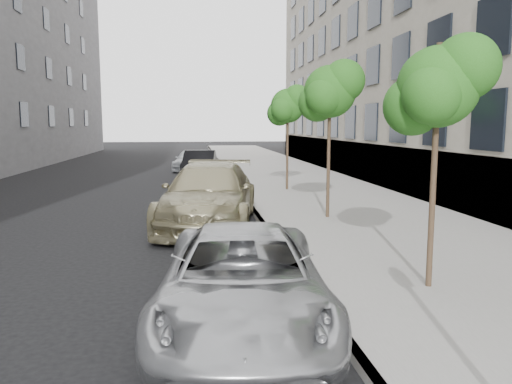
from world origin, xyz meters
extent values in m
plane|color=black|center=(0.00, 0.00, 0.00)|extent=(160.00, 160.00, 0.00)
cube|color=gray|center=(4.30, 24.00, 0.07)|extent=(6.40, 72.00, 0.14)
cube|color=#9E9B93|center=(1.18, 24.00, 0.07)|extent=(0.15, 72.00, 0.14)
cylinder|color=#38281C|center=(3.20, 1.50, 2.16)|extent=(0.10, 0.10, 4.05)
sphere|color=#266119|center=(3.20, 1.50, 3.49)|extent=(1.32, 1.32, 1.32)
sphere|color=#266119|center=(3.55, 1.30, 3.79)|extent=(1.06, 1.06, 1.06)
sphere|color=#266119|center=(2.90, 1.75, 3.19)|extent=(0.99, 0.99, 0.99)
cylinder|color=#38281C|center=(3.20, 8.00, 2.33)|extent=(0.10, 0.10, 4.39)
sphere|color=#266119|center=(3.20, 8.00, 3.83)|extent=(1.52, 1.52, 1.52)
sphere|color=#266119|center=(3.55, 7.80, 4.13)|extent=(1.21, 1.21, 1.21)
sphere|color=#266119|center=(2.90, 8.25, 3.53)|extent=(1.14, 1.14, 1.14)
cylinder|color=#38281C|center=(3.20, 14.50, 2.25)|extent=(0.10, 0.10, 4.22)
sphere|color=#266119|center=(3.20, 14.50, 3.66)|extent=(1.43, 1.43, 1.43)
sphere|color=#266119|center=(3.55, 14.30, 3.96)|extent=(1.14, 1.14, 1.14)
sphere|color=#266119|center=(2.90, 14.75, 3.36)|extent=(1.07, 1.07, 1.07)
imported|color=#B0B2B5|center=(-0.10, 0.47, 0.70)|extent=(2.75, 5.20, 1.39)
imported|color=tan|center=(-0.32, 7.85, 0.88)|extent=(3.41, 6.39, 1.76)
imported|color=#102038|center=(-0.10, 15.50, 0.68)|extent=(1.81, 4.06, 1.36)
imported|color=black|center=(-0.43, 20.40, 0.76)|extent=(2.03, 4.73, 1.51)
imported|color=#AAAEB3|center=(-0.95, 25.43, 0.62)|extent=(2.37, 4.48, 1.24)
camera|label=1|loc=(-0.77, -6.31, 2.88)|focal=35.00mm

